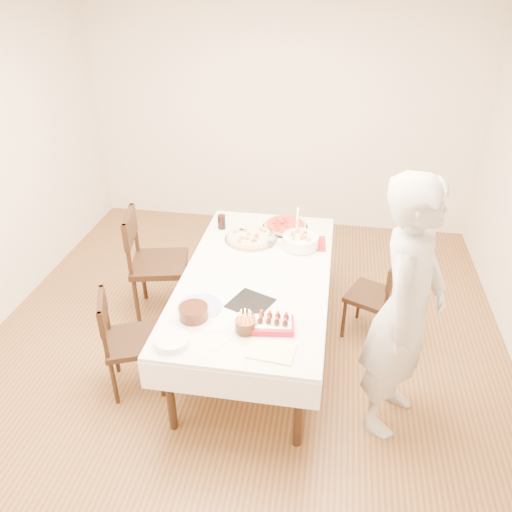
% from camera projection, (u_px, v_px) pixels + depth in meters
% --- Properties ---
extents(floor, '(5.00, 5.00, 0.00)m').
position_uv_depth(floor, '(242.00, 350.00, 4.27)').
color(floor, brown).
rests_on(floor, ground).
extents(wall_back, '(4.50, 0.04, 2.70)m').
position_uv_depth(wall_back, '(281.00, 115.00, 5.69)').
color(wall_back, beige).
rests_on(wall_back, floor).
extents(dining_table, '(1.84, 2.41, 0.75)m').
position_uv_depth(dining_table, '(256.00, 312.00, 4.12)').
color(dining_table, white).
rests_on(dining_table, floor).
extents(chair_right_savory, '(0.55, 0.55, 0.82)m').
position_uv_depth(chair_right_savory, '(372.00, 296.00, 4.26)').
color(chair_right_savory, black).
rests_on(chair_right_savory, floor).
extents(chair_left_savory, '(0.63, 0.63, 1.03)m').
position_uv_depth(chair_left_savory, '(160.00, 264.00, 4.50)').
color(chair_left_savory, black).
rests_on(chair_left_savory, floor).
extents(chair_left_dessert, '(0.57, 0.57, 0.86)m').
position_uv_depth(chair_left_dessert, '(134.00, 341.00, 3.73)').
color(chair_left_dessert, black).
rests_on(chair_left_dessert, floor).
extents(person, '(0.68, 0.81, 1.89)m').
position_uv_depth(person, '(405.00, 311.00, 3.20)').
color(person, '#B4B0AA').
rests_on(person, floor).
extents(pizza_white, '(0.60, 0.60, 0.04)m').
position_uv_depth(pizza_white, '(251.00, 238.00, 4.39)').
color(pizza_white, beige).
rests_on(pizza_white, dining_table).
extents(pizza_pepperoni, '(0.52, 0.52, 0.04)m').
position_uv_depth(pizza_pepperoni, '(285.00, 226.00, 4.59)').
color(pizza_pepperoni, red).
rests_on(pizza_pepperoni, dining_table).
extents(red_placemat, '(0.29, 0.29, 0.01)m').
position_uv_depth(red_placemat, '(310.00, 243.00, 4.35)').
color(red_placemat, '#B21E1E').
rests_on(red_placemat, dining_table).
extents(pasta_bowl, '(0.32, 0.32, 0.10)m').
position_uv_depth(pasta_bowl, '(300.00, 241.00, 4.27)').
color(pasta_bowl, white).
rests_on(pasta_bowl, dining_table).
extents(taper_candle, '(0.09, 0.09, 0.35)m').
position_uv_depth(taper_candle, '(297.00, 225.00, 4.26)').
color(taper_candle, white).
rests_on(taper_candle, dining_table).
extents(shaker_pair, '(0.13, 0.13, 0.12)m').
position_uv_depth(shaker_pair, '(270.00, 242.00, 4.25)').
color(shaker_pair, white).
rests_on(shaker_pair, dining_table).
extents(cola_glass, '(0.08, 0.08, 0.13)m').
position_uv_depth(cola_glass, '(222.00, 222.00, 4.55)').
color(cola_glass, black).
rests_on(cola_glass, dining_table).
extents(layer_cake, '(0.32, 0.32, 0.10)m').
position_uv_depth(layer_cake, '(194.00, 313.00, 3.41)').
color(layer_cake, '#37180D').
rests_on(layer_cake, dining_table).
extents(cake_board, '(0.37, 0.37, 0.01)m').
position_uv_depth(cake_board, '(250.00, 303.00, 3.59)').
color(cake_board, black).
rests_on(cake_board, dining_table).
extents(birthday_cake, '(0.14, 0.14, 0.14)m').
position_uv_depth(birthday_cake, '(245.00, 321.00, 3.29)').
color(birthday_cake, '#3D2010').
rests_on(birthday_cake, dining_table).
extents(strawberry_box, '(0.30, 0.22, 0.07)m').
position_uv_depth(strawberry_box, '(273.00, 324.00, 3.34)').
color(strawberry_box, '#A71325').
rests_on(strawberry_box, dining_table).
extents(box_lid, '(0.31, 0.22, 0.02)m').
position_uv_depth(box_lid, '(271.00, 352.00, 3.15)').
color(box_lid, beige).
rests_on(box_lid, dining_table).
extents(plate_stack, '(0.30, 0.30, 0.05)m').
position_uv_depth(plate_stack, '(172.00, 341.00, 3.21)').
color(plate_stack, white).
rests_on(plate_stack, dining_table).
extents(china_plate, '(0.42, 0.42, 0.01)m').
position_uv_depth(china_plate, '(199.00, 307.00, 3.55)').
color(china_plate, white).
rests_on(china_plate, dining_table).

